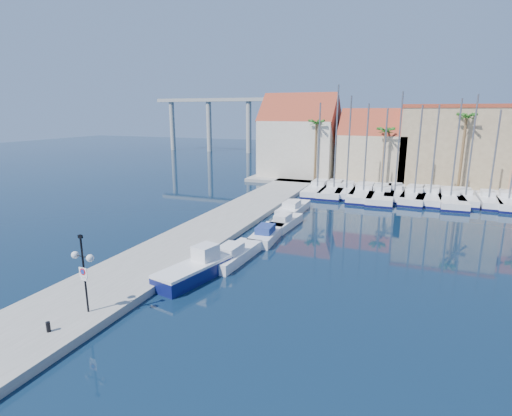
# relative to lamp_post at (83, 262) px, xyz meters

# --- Properties ---
(ground) EXTENTS (260.00, 260.00, 0.00)m
(ground) POSITION_rel_lamp_post_xyz_m (7.39, 3.24, -3.37)
(ground) COLOR black
(ground) RESTS_ON ground
(quay_west) EXTENTS (6.00, 77.00, 0.50)m
(quay_west) POSITION_rel_lamp_post_xyz_m (-1.61, 16.74, -3.12)
(quay_west) COLOR gray
(quay_west) RESTS_ON ground
(shore_north) EXTENTS (54.00, 16.00, 0.50)m
(shore_north) POSITION_rel_lamp_post_xyz_m (17.39, 51.24, -3.12)
(shore_north) COLOR gray
(shore_north) RESTS_ON ground
(lamp_post) EXTENTS (1.48, 0.46, 4.37)m
(lamp_post) POSITION_rel_lamp_post_xyz_m (0.00, 0.00, 0.00)
(lamp_post) COLOR black
(lamp_post) RESTS_ON quay_west
(bollard) EXTENTS (0.21, 0.21, 0.52)m
(bollard) POSITION_rel_lamp_post_xyz_m (-0.29, -2.29, -2.61)
(bollard) COLOR black
(bollard) RESTS_ON quay_west
(fishing_boat) EXTENTS (3.28, 6.27, 2.09)m
(fishing_boat) POSITION_rel_lamp_post_xyz_m (2.58, 7.01, -2.67)
(fishing_boat) COLOR #0D1451
(fishing_boat) RESTS_ON ground
(motorboat_west_0) EXTENTS (2.28, 6.24, 1.40)m
(motorboat_west_0) POSITION_rel_lamp_post_xyz_m (3.55, 10.96, -2.86)
(motorboat_west_0) COLOR white
(motorboat_west_0) RESTS_ON ground
(motorboat_west_1) EXTENTS (2.21, 5.95, 1.40)m
(motorboat_west_1) POSITION_rel_lamp_post_xyz_m (4.09, 16.76, -2.86)
(motorboat_west_1) COLOR white
(motorboat_west_1) RESTS_ON ground
(motorboat_west_2) EXTENTS (2.15, 5.64, 1.40)m
(motorboat_west_2) POSITION_rel_lamp_post_xyz_m (4.34, 21.07, -2.86)
(motorboat_west_2) COLOR white
(motorboat_west_2) RESTS_ON ground
(motorboat_west_3) EXTENTS (2.21, 6.72, 1.40)m
(motorboat_west_3) POSITION_rel_lamp_post_xyz_m (3.43, 26.96, -2.86)
(motorboat_west_3) COLOR white
(motorboat_west_3) RESTS_ON ground
(sailboat_0) EXTENTS (2.83, 10.06, 12.12)m
(sailboat_0) POSITION_rel_lamp_post_xyz_m (3.46, 38.87, -2.79)
(sailboat_0) COLOR white
(sailboat_0) RESTS_ON ground
(sailboat_1) EXTENTS (3.25, 11.08, 14.38)m
(sailboat_1) POSITION_rel_lamp_post_xyz_m (5.65, 39.28, -2.77)
(sailboat_1) COLOR white
(sailboat_1) RESTS_ON ground
(sailboat_2) EXTENTS (3.11, 9.37, 12.98)m
(sailboat_2) POSITION_rel_lamp_post_xyz_m (7.35, 39.13, -2.76)
(sailboat_2) COLOR white
(sailboat_2) RESTS_ON ground
(sailboat_3) EXTENTS (3.13, 11.66, 11.98)m
(sailboat_3) POSITION_rel_lamp_post_xyz_m (9.69, 38.61, -2.81)
(sailboat_3) COLOR white
(sailboat_3) RESTS_ON ground
(sailboat_4) EXTENTS (3.42, 12.02, 11.39)m
(sailboat_4) POSITION_rel_lamp_post_xyz_m (11.98, 38.41, -2.81)
(sailboat_4) COLOR white
(sailboat_4) RESTS_ON ground
(sailboat_5) EXTENTS (2.86, 9.64, 13.42)m
(sailboat_5) POSITION_rel_lamp_post_xyz_m (13.50, 39.85, -2.76)
(sailboat_5) COLOR white
(sailboat_5) RESTS_ON ground
(sailboat_6) EXTENTS (3.74, 10.98, 11.79)m
(sailboat_6) POSITION_rel_lamp_post_xyz_m (15.96, 39.24, -2.80)
(sailboat_6) COLOR white
(sailboat_6) RESTS_ON ground
(sailboat_7) EXTENTS (3.68, 10.90, 11.81)m
(sailboat_7) POSITION_rel_lamp_post_xyz_m (17.83, 39.62, -2.80)
(sailboat_7) COLOR white
(sailboat_7) RESTS_ON ground
(sailboat_8) EXTENTS (3.56, 11.49, 12.51)m
(sailboat_8) POSITION_rel_lamp_post_xyz_m (20.04, 39.10, -2.80)
(sailboat_8) COLOR white
(sailboat_8) RESTS_ON ground
(sailboat_9) EXTENTS (2.39, 8.65, 13.00)m
(sailboat_9) POSITION_rel_lamp_post_xyz_m (21.79, 39.91, -2.75)
(sailboat_9) COLOR white
(sailboat_9) RESTS_ON ground
(sailboat_10) EXTENTS (2.22, 8.11, 11.25)m
(sailboat_10) POSITION_rel_lamp_post_xyz_m (24.25, 39.42, -2.77)
(sailboat_10) COLOR white
(sailboat_10) RESTS_ON ground
(sailboat_11) EXTENTS (3.29, 9.86, 13.02)m
(sailboat_11) POSITION_rel_lamp_post_xyz_m (26.39, 39.72, -2.77)
(sailboat_11) COLOR white
(sailboat_11) RESTS_ON ground
(building_0) EXTENTS (12.30, 9.00, 13.50)m
(building_0) POSITION_rel_lamp_post_xyz_m (-2.61, 50.24, 3.16)
(building_0) COLOR beige
(building_0) RESTS_ON shore_north
(building_1) EXTENTS (10.30, 8.00, 11.00)m
(building_1) POSITION_rel_lamp_post_xyz_m (9.39, 50.24, 1.93)
(building_1) COLOR tan
(building_1) RESTS_ON shore_north
(building_2) EXTENTS (14.20, 10.20, 11.50)m
(building_2) POSITION_rel_lamp_post_xyz_m (20.39, 51.24, 2.89)
(building_2) COLOR #9B845F
(building_2) RESTS_ON shore_north
(palm_0) EXTENTS (2.60, 2.60, 10.15)m
(palm_0) POSITION_rel_lamp_post_xyz_m (1.39, 45.24, 5.71)
(palm_0) COLOR brown
(palm_0) RESTS_ON shore_north
(palm_1) EXTENTS (2.60, 2.60, 9.15)m
(palm_1) POSITION_rel_lamp_post_xyz_m (11.39, 45.24, 4.77)
(palm_1) COLOR brown
(palm_1) RESTS_ON shore_north
(palm_2) EXTENTS (2.60, 2.60, 11.15)m
(palm_2) POSITION_rel_lamp_post_xyz_m (21.39, 45.24, 6.65)
(palm_2) COLOR brown
(palm_2) RESTS_ON shore_north
(viaduct) EXTENTS (48.00, 2.20, 14.45)m
(viaduct) POSITION_rel_lamp_post_xyz_m (-31.68, 85.24, 6.88)
(viaduct) COLOR #9E9E99
(viaduct) RESTS_ON ground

